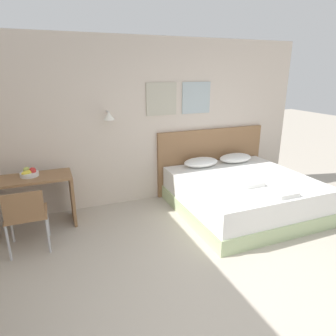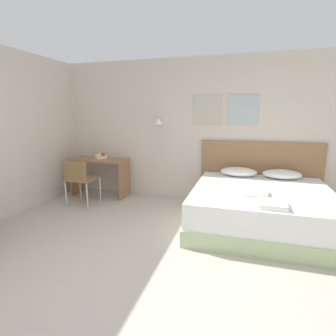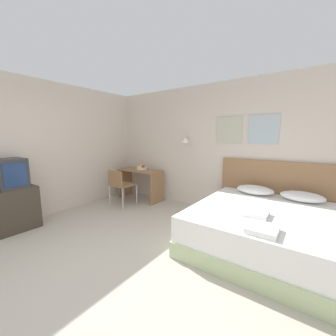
{
  "view_description": "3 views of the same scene",
  "coord_description": "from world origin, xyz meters",
  "views": [
    {
      "loc": [
        -1.42,
        -1.73,
        2.14
      ],
      "look_at": [
        0.18,
        2.19,
        0.76
      ],
      "focal_mm": 32.0,
      "sensor_mm": 36.0,
      "label": 1
    },
    {
      "loc": [
        1.03,
        -2.03,
        1.63
      ],
      "look_at": [
        -0.01,
        1.53,
        0.86
      ],
      "focal_mm": 28.0,
      "sensor_mm": 36.0,
      "label": 2
    },
    {
      "loc": [
        1.77,
        -1.17,
        1.58
      ],
      "look_at": [
        -0.31,
        1.73,
        1.03
      ],
      "focal_mm": 22.0,
      "sensor_mm": 36.0,
      "label": 3
    }
  ],
  "objects": [
    {
      "name": "desk_chair",
      "position": [
        -1.78,
        1.89,
        0.51
      ],
      "size": [
        0.47,
        0.47,
        0.83
      ],
      "color": "#8E6642",
      "rests_on": "ground_plane"
    },
    {
      "name": "desk",
      "position": [
        -1.74,
        2.53,
        0.52
      ],
      "size": [
        1.12,
        0.5,
        0.76
      ],
      "color": "#8E6642",
      "rests_on": "ground_plane"
    },
    {
      "name": "pillow_left",
      "position": [
        0.96,
        2.6,
        0.64
      ],
      "size": [
        0.62,
        0.36,
        0.15
      ],
      "color": "white",
      "rests_on": "bed"
    },
    {
      "name": "ground_plane",
      "position": [
        0.0,
        0.0,
        0.0
      ],
      "size": [
        24.0,
        24.0,
        0.0
      ],
      "primitive_type": "plane",
      "color": "#B2A899"
    },
    {
      "name": "folded_towel_mid_bed",
      "position": [
        1.38,
        1.11,
        0.59
      ],
      "size": [
        0.31,
        0.32,
        0.06
      ],
      "color": "white",
      "rests_on": "bed"
    },
    {
      "name": "wall_back",
      "position": [
        0.01,
        2.92,
        1.33
      ],
      "size": [
        5.88,
        0.31,
        2.65
      ],
      "color": "beige",
      "rests_on": "ground_plane"
    },
    {
      "name": "headboard",
      "position": [
        1.31,
        2.87,
        0.57
      ],
      "size": [
        2.09,
        0.06,
        1.15
      ],
      "color": "#8E6642",
      "rests_on": "ground_plane"
    },
    {
      "name": "folded_towel_near_foot",
      "position": [
        1.21,
        1.56,
        0.59
      ],
      "size": [
        0.31,
        0.28,
        0.06
      ],
      "color": "white",
      "rests_on": "bed"
    },
    {
      "name": "fruit_bowl",
      "position": [
        -1.72,
        2.57,
        0.8
      ],
      "size": [
        0.24,
        0.24,
        0.12
      ],
      "color": "silver",
      "rests_on": "desk"
    },
    {
      "name": "pillow_right",
      "position": [
        1.66,
        2.6,
        0.64
      ],
      "size": [
        0.62,
        0.36,
        0.15
      ],
      "color": "white",
      "rests_on": "bed"
    },
    {
      "name": "bed",
      "position": [
        1.31,
        1.85,
        0.28
      ],
      "size": [
        1.97,
        1.96,
        0.56
      ],
      "color": "#B2C693",
      "rests_on": "ground_plane"
    }
  ]
}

